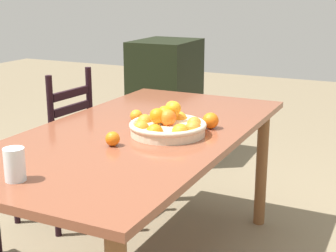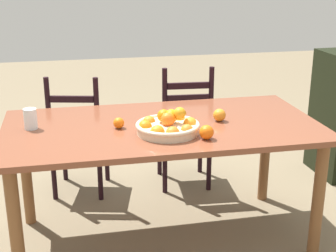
{
  "view_description": "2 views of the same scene",
  "coord_description": "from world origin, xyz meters",
  "px_view_note": "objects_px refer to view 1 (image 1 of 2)",
  "views": [
    {
      "loc": [
        -1.95,
        -1.11,
        1.39
      ],
      "look_at": [
        0.0,
        -0.15,
        0.79
      ],
      "focal_mm": 53.52,
      "sensor_mm": 36.0,
      "label": 1
    },
    {
      "loc": [
        -0.52,
        -2.6,
        1.64
      ],
      "look_at": [
        0.0,
        -0.15,
        0.79
      ],
      "focal_mm": 51.99,
      "sensor_mm": 36.0,
      "label": 2
    }
  ],
  "objects_px": {
    "orange_loose_1": "(172,108)",
    "orange_loose_2": "(211,121)",
    "cabinet": "(166,100)",
    "dining_table": "(138,149)",
    "orange_loose_3": "(113,139)",
    "chair_by_cabinet": "(58,150)",
    "orange_loose_0": "(136,116)",
    "drinking_glass": "(15,164)",
    "fruit_bowl": "(168,126)"
  },
  "relations": [
    {
      "from": "chair_by_cabinet",
      "to": "orange_loose_0",
      "type": "relative_size",
      "value": 15.33
    },
    {
      "from": "dining_table",
      "to": "orange_loose_1",
      "type": "relative_size",
      "value": 24.38
    },
    {
      "from": "chair_by_cabinet",
      "to": "orange_loose_1",
      "type": "relative_size",
      "value": 12.75
    },
    {
      "from": "orange_loose_1",
      "to": "orange_loose_3",
      "type": "relative_size",
      "value": 1.2
    },
    {
      "from": "cabinet",
      "to": "orange_loose_1",
      "type": "height_order",
      "value": "cabinet"
    },
    {
      "from": "orange_loose_2",
      "to": "orange_loose_1",
      "type": "bearing_deg",
      "value": 60.11
    },
    {
      "from": "chair_by_cabinet",
      "to": "orange_loose_3",
      "type": "relative_size",
      "value": 15.29
    },
    {
      "from": "drinking_glass",
      "to": "orange_loose_3",
      "type": "bearing_deg",
      "value": -10.82
    },
    {
      "from": "orange_loose_0",
      "to": "drinking_glass",
      "type": "distance_m",
      "value": 0.87
    },
    {
      "from": "fruit_bowl",
      "to": "orange_loose_2",
      "type": "bearing_deg",
      "value": -37.84
    },
    {
      "from": "orange_loose_3",
      "to": "drinking_glass",
      "type": "bearing_deg",
      "value": 169.18
    },
    {
      "from": "orange_loose_1",
      "to": "orange_loose_2",
      "type": "height_order",
      "value": "orange_loose_2"
    },
    {
      "from": "dining_table",
      "to": "cabinet",
      "type": "height_order",
      "value": "cabinet"
    },
    {
      "from": "orange_loose_1",
      "to": "orange_loose_2",
      "type": "relative_size",
      "value": 0.96
    },
    {
      "from": "fruit_bowl",
      "to": "drinking_glass",
      "type": "xyz_separation_m",
      "value": [
        -0.74,
        0.23,
        0.02
      ]
    },
    {
      "from": "drinking_glass",
      "to": "chair_by_cabinet",
      "type": "bearing_deg",
      "value": 32.26
    },
    {
      "from": "dining_table",
      "to": "drinking_glass",
      "type": "bearing_deg",
      "value": 174.35
    },
    {
      "from": "orange_loose_0",
      "to": "orange_loose_3",
      "type": "height_order",
      "value": "same"
    },
    {
      "from": "fruit_bowl",
      "to": "orange_loose_2",
      "type": "height_order",
      "value": "fruit_bowl"
    },
    {
      "from": "orange_loose_1",
      "to": "drinking_glass",
      "type": "relative_size",
      "value": 0.64
    },
    {
      "from": "fruit_bowl",
      "to": "orange_loose_2",
      "type": "relative_size",
      "value": 4.57
    },
    {
      "from": "chair_by_cabinet",
      "to": "fruit_bowl",
      "type": "height_order",
      "value": "chair_by_cabinet"
    },
    {
      "from": "orange_loose_0",
      "to": "drinking_glass",
      "type": "bearing_deg",
      "value": -179.24
    },
    {
      "from": "dining_table",
      "to": "chair_by_cabinet",
      "type": "distance_m",
      "value": 0.83
    },
    {
      "from": "orange_loose_0",
      "to": "orange_loose_2",
      "type": "height_order",
      "value": "orange_loose_2"
    },
    {
      "from": "dining_table",
      "to": "orange_loose_1",
      "type": "distance_m",
      "value": 0.36
    },
    {
      "from": "orange_loose_2",
      "to": "drinking_glass",
      "type": "xyz_separation_m",
      "value": [
        -0.91,
        0.36,
        0.02
      ]
    },
    {
      "from": "orange_loose_0",
      "to": "orange_loose_2",
      "type": "bearing_deg",
      "value": -82.79
    },
    {
      "from": "orange_loose_0",
      "to": "orange_loose_1",
      "type": "distance_m",
      "value": 0.23
    },
    {
      "from": "cabinet",
      "to": "orange_loose_1",
      "type": "distance_m",
      "value": 1.57
    },
    {
      "from": "orange_loose_2",
      "to": "orange_loose_3",
      "type": "xyz_separation_m",
      "value": [
        -0.43,
        0.27,
        -0.01
      ]
    },
    {
      "from": "orange_loose_1",
      "to": "drinking_glass",
      "type": "height_order",
      "value": "drinking_glass"
    },
    {
      "from": "fruit_bowl",
      "to": "orange_loose_1",
      "type": "height_order",
      "value": "fruit_bowl"
    },
    {
      "from": "dining_table",
      "to": "orange_loose_2",
      "type": "relative_size",
      "value": 23.48
    },
    {
      "from": "cabinet",
      "to": "orange_loose_2",
      "type": "relative_size",
      "value": 12.84
    },
    {
      "from": "chair_by_cabinet",
      "to": "orange_loose_0",
      "type": "xyz_separation_m",
      "value": [
        -0.19,
        -0.65,
        0.33
      ]
    },
    {
      "from": "cabinet",
      "to": "fruit_bowl",
      "type": "xyz_separation_m",
      "value": [
        -1.71,
        -0.85,
        0.3
      ]
    },
    {
      "from": "orange_loose_3",
      "to": "drinking_glass",
      "type": "height_order",
      "value": "drinking_glass"
    },
    {
      "from": "chair_by_cabinet",
      "to": "fruit_bowl",
      "type": "relative_size",
      "value": 2.69
    },
    {
      "from": "orange_loose_1",
      "to": "cabinet",
      "type": "bearing_deg",
      "value": 27.5
    },
    {
      "from": "orange_loose_2",
      "to": "drinking_glass",
      "type": "bearing_deg",
      "value": 158.29
    },
    {
      "from": "dining_table",
      "to": "chair_by_cabinet",
      "type": "xyz_separation_m",
      "value": [
        0.32,
        0.74,
        -0.2
      ]
    },
    {
      "from": "cabinet",
      "to": "orange_loose_3",
      "type": "xyz_separation_m",
      "value": [
        -1.96,
        -0.72,
        0.29
      ]
    },
    {
      "from": "fruit_bowl",
      "to": "orange_loose_3",
      "type": "bearing_deg",
      "value": 152.26
    },
    {
      "from": "cabinet",
      "to": "orange_loose_0",
      "type": "relative_size",
      "value": 16.03
    },
    {
      "from": "orange_loose_0",
      "to": "orange_loose_3",
      "type": "bearing_deg",
      "value": -164.93
    },
    {
      "from": "orange_loose_2",
      "to": "orange_loose_3",
      "type": "relative_size",
      "value": 1.25
    },
    {
      "from": "cabinet",
      "to": "drinking_glass",
      "type": "relative_size",
      "value": 8.48
    },
    {
      "from": "fruit_bowl",
      "to": "orange_loose_0",
      "type": "height_order",
      "value": "fruit_bowl"
    },
    {
      "from": "dining_table",
      "to": "orange_loose_2",
      "type": "xyz_separation_m",
      "value": [
        0.18,
        -0.29,
        0.13
      ]
    }
  ]
}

